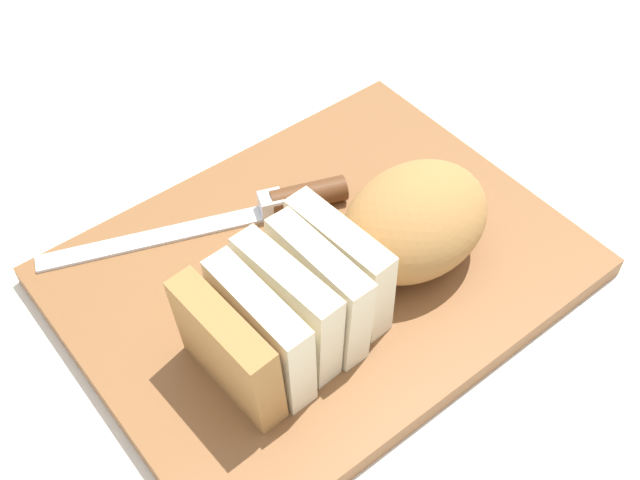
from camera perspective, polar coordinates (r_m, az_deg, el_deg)
ground_plane at (r=0.67m, az=-0.00°, el=-2.74°), size 3.00×3.00×0.00m
cutting_board at (r=0.66m, az=-0.00°, el=-2.24°), size 0.41×0.32×0.02m
bread_loaf at (r=0.60m, az=2.81°, el=-1.37°), size 0.26×0.11×0.08m
bread_knife at (r=0.69m, az=-3.40°, el=2.51°), size 0.25×0.12×0.02m
crumb_near_knife at (r=0.64m, az=2.16°, el=-3.18°), size 0.01×0.01×0.01m
crumb_near_loaf at (r=0.65m, az=-3.74°, el=-2.08°), size 0.01×0.01×0.01m
crumb_stray_left at (r=0.66m, az=6.69°, el=-1.04°), size 0.01×0.01×0.01m
crumb_stray_right at (r=0.65m, az=6.32°, el=-2.10°), size 0.01×0.01×0.01m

